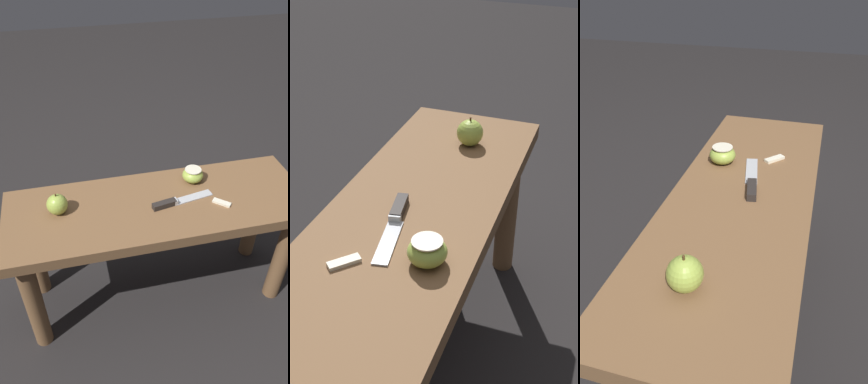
# 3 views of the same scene
# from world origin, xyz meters

# --- Properties ---
(ground_plane) EXTENTS (8.00, 8.00, 0.00)m
(ground_plane) POSITION_xyz_m (0.00, 0.00, 0.00)
(ground_plane) COLOR black
(wooden_bench) EXTENTS (1.04, 0.36, 0.48)m
(wooden_bench) POSITION_xyz_m (0.00, 0.00, 0.39)
(wooden_bench) COLOR brown
(wooden_bench) RESTS_ON ground_plane
(knife) EXTENTS (0.22, 0.07, 0.02)m
(knife) POSITION_xyz_m (0.05, -0.02, 0.49)
(knife) COLOR #B7BABF
(knife) RESTS_ON wooden_bench
(apple_whole) EXTENTS (0.07, 0.07, 0.08)m
(apple_whole) POSITION_xyz_m (-0.34, 0.03, 0.52)
(apple_whole) COLOR #9EB747
(apple_whole) RESTS_ON wooden_bench
(apple_cut) EXTENTS (0.08, 0.08, 0.05)m
(apple_cut) POSITION_xyz_m (0.15, 0.09, 0.51)
(apple_cut) COLOR #9EB747
(apple_cut) RESTS_ON wooden_bench
(apple_slice_near_knife) EXTENTS (0.06, 0.06, 0.01)m
(apple_slice_near_knife) POSITION_xyz_m (0.21, -0.05, 0.49)
(apple_slice_near_knife) COLOR silver
(apple_slice_near_knife) RESTS_ON wooden_bench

